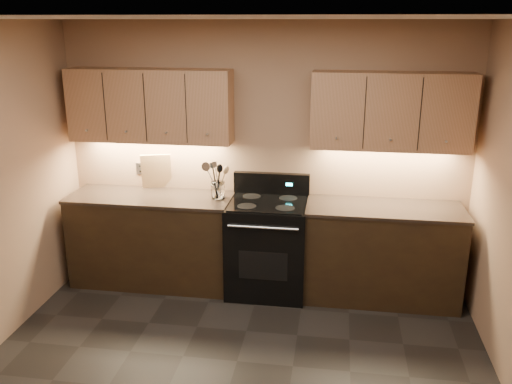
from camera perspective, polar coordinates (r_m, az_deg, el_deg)
ceiling at (r=3.26m, az=-4.02°, el=17.78°), size 4.00×4.00×0.00m
wall_back at (r=5.39m, az=0.89°, el=3.79°), size 4.00×0.04×2.60m
counter_left at (r=5.63m, az=-10.79°, el=-4.88°), size 1.62×0.62×0.93m
counter_right at (r=5.35m, az=13.09°, el=-6.25°), size 1.46×0.62×0.93m
stove at (r=5.34m, az=1.23°, el=-5.64°), size 0.76×0.68×1.14m
upper_cab_left at (r=5.41m, az=-11.08°, el=8.91°), size 1.60×0.30×0.70m
upper_cab_right at (r=5.12m, az=14.02°, el=8.24°), size 1.44×0.30×0.70m
outlet_plate at (r=5.75m, az=-12.09°, el=2.42°), size 0.08×0.01×0.12m
utensil_crock at (r=5.29m, az=-4.04°, el=0.17°), size 0.17×0.17×0.17m
cutting_board at (r=5.64m, az=-10.45°, el=2.17°), size 0.32×0.20×0.37m
wooden_spoon at (r=5.25m, az=-4.32°, el=1.13°), size 0.17×0.12×0.32m
black_spoon at (r=5.27m, az=-4.14°, el=1.28°), size 0.10×0.10×0.34m
black_turner at (r=5.23m, az=-4.09°, el=1.28°), size 0.16×0.18×0.37m
steel_spatula at (r=5.26m, az=-3.80°, el=1.42°), size 0.16×0.12×0.37m
steel_skimmer at (r=5.23m, az=-3.81°, el=1.29°), size 0.25×0.15×0.36m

